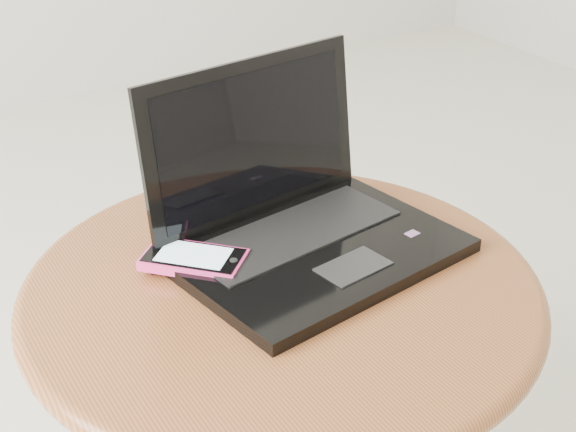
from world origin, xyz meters
TOP-DOWN VIEW (x-y plane):
  - table at (-0.00, 0.02)m, footprint 0.60×0.60m
  - laptop at (0.05, 0.07)m, footprint 0.35×0.30m
  - phone_black at (-0.07, 0.09)m, footprint 0.12×0.11m
  - phone_pink at (-0.08, 0.08)m, footprint 0.12×0.13m

SIDE VIEW (x-z plane):
  - table at x=0.00m, z-range 0.13..0.61m
  - phone_black at x=-0.07m, z-range 0.47..0.48m
  - phone_pink at x=-0.08m, z-range 0.48..0.50m
  - laptop at x=0.05m, z-range 0.41..0.62m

